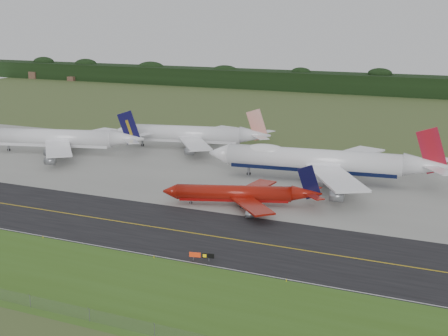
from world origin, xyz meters
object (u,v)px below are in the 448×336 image
jet_ba_747 (321,161)px  taxiway_sign (202,255)px  jet_red_737 (243,194)px  jet_star_tail (192,135)px  jet_navy_gold (61,139)px

jet_ba_747 → taxiway_sign: (-4.69, -70.07, -4.93)m
jet_ba_747 → jet_red_737: 34.07m
jet_ba_747 → jet_star_tail: jet_ba_747 is taller
jet_red_737 → jet_ba_747: bearing=69.7°
jet_ba_747 → taxiway_sign: 70.40m
jet_navy_gold → jet_ba_747: bearing=-0.0°
jet_navy_gold → taxiway_sign: 114.29m
jet_red_737 → jet_navy_gold: 89.06m
taxiway_sign → jet_navy_gold: bearing=142.2°
jet_navy_gold → taxiway_sign: jet_navy_gold is taller
jet_red_737 → jet_navy_gold: bearing=159.0°
jet_red_737 → jet_star_tail: (-44.40, 58.09, 2.12)m
jet_star_tail → taxiway_sign: size_ratio=11.74×
jet_red_737 → jet_navy_gold: size_ratio=0.66×
jet_navy_gold → jet_star_tail: 46.79m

